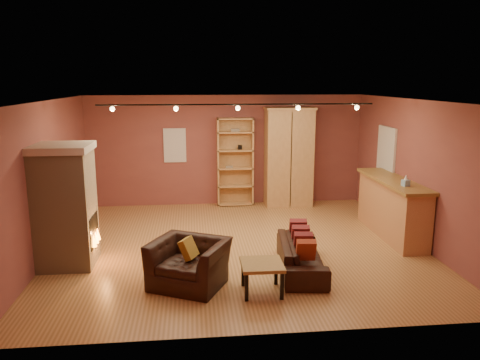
{
  "coord_description": "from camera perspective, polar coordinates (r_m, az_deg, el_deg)",
  "views": [
    {
      "loc": [
        -0.87,
        -8.59,
        3.17
      ],
      "look_at": [
        0.04,
        0.2,
        1.27
      ],
      "focal_mm": 35.0,
      "sensor_mm": 36.0,
      "label": 1
    }
  ],
  "objects": [
    {
      "name": "fireplace",
      "position": [
        8.54,
        -20.47,
        -2.96
      ],
      "size": [
        1.01,
        0.98,
        2.12
      ],
      "color": "tan",
      "rests_on": "floor"
    },
    {
      "name": "armoire",
      "position": [
        11.93,
        5.94,
        2.83
      ],
      "size": [
        1.23,
        0.7,
        2.51
      ],
      "color": "tan",
      "rests_on": "floor"
    },
    {
      "name": "tissue_box",
      "position": [
        9.4,
        19.55,
        -0.16
      ],
      "size": [
        0.14,
        0.14,
        0.22
      ],
      "rotation": [
        0.0,
        0.0,
        0.24
      ],
      "color": "#83AFD2",
      "rests_on": "bar_counter"
    },
    {
      "name": "left_wall",
      "position": [
        9.15,
        -22.49,
        0.04
      ],
      "size": [
        0.02,
        6.5,
        2.8
      ],
      "primitive_type": "cube",
      "color": "brown",
      "rests_on": "floor"
    },
    {
      "name": "ceiling",
      "position": [
        8.64,
        -0.13,
        9.67
      ],
      "size": [
        7.0,
        7.0,
        0.0
      ],
      "primitive_type": "plane",
      "rotation": [
        3.14,
        0.0,
        0.0
      ],
      "color": "#552C1B",
      "rests_on": "back_wall"
    },
    {
      "name": "floor",
      "position": [
        9.2,
        -0.13,
        -8.04
      ],
      "size": [
        7.0,
        7.0,
        0.0
      ],
      "primitive_type": "plane",
      "color": "#986436",
      "rests_on": "ground"
    },
    {
      "name": "bookcase",
      "position": [
        11.94,
        -0.62,
        2.33
      ],
      "size": [
        0.92,
        0.36,
        2.24
      ],
      "color": "tan",
      "rests_on": "floor"
    },
    {
      "name": "bar_counter",
      "position": [
        10.12,
        18.05,
        -3.17
      ],
      "size": [
        0.66,
        2.5,
        1.2
      ],
      "color": "tan",
      "rests_on": "floor"
    },
    {
      "name": "back_window",
      "position": [
        11.94,
        -7.95,
        4.2
      ],
      "size": [
        0.56,
        0.04,
        0.86
      ],
      "primitive_type": "cube",
      "color": "silver",
      "rests_on": "back_wall"
    },
    {
      "name": "armchair",
      "position": [
        7.41,
        -6.27,
        -9.16
      ],
      "size": [
        1.32,
        1.14,
        0.97
      ],
      "rotation": [
        0.0,
        0.0,
        -0.45
      ],
      "color": "black",
      "rests_on": "floor"
    },
    {
      "name": "right_wall",
      "position": [
        9.8,
        20.69,
        0.92
      ],
      "size": [
        0.02,
        6.5,
        2.8
      ],
      "primitive_type": "cube",
      "color": "brown",
      "rests_on": "floor"
    },
    {
      "name": "track_rail",
      "position": [
        8.84,
        -0.27,
        9.01
      ],
      "size": [
        5.2,
        0.09,
        0.13
      ],
      "color": "black",
      "rests_on": "ceiling"
    },
    {
      "name": "right_window",
      "position": [
        11.0,
        17.43,
        3.62
      ],
      "size": [
        0.05,
        0.9,
        1.0
      ],
      "primitive_type": "cube",
      "color": "silver",
      "rests_on": "right_wall"
    },
    {
      "name": "loveseat",
      "position": [
        8.02,
        7.48,
        -8.44
      ],
      "size": [
        0.71,
        1.83,
        0.75
      ],
      "rotation": [
        0.0,
        0.0,
        1.46
      ],
      "color": "black",
      "rests_on": "floor"
    },
    {
      "name": "back_wall",
      "position": [
        12.0,
        -1.7,
        3.63
      ],
      "size": [
        7.0,
        0.02,
        2.8
      ],
      "primitive_type": "cube",
      "color": "brown",
      "rests_on": "floor"
    },
    {
      "name": "coffee_table",
      "position": [
        7.17,
        2.69,
        -10.58
      ],
      "size": [
        0.63,
        0.63,
        0.47
      ],
      "rotation": [
        0.0,
        0.0,
        -0.01
      ],
      "color": "olive",
      "rests_on": "floor"
    }
  ]
}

